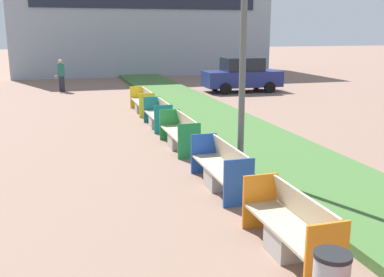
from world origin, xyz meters
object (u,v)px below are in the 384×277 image
bench_blue_frame (221,171)px  street_lamp_post (244,6)px  bench_teal_frame (158,117)px  bench_green_frame (180,135)px  pedestrian_walking (61,75)px  parked_car_distant (242,75)px  bench_yellow_frame (143,103)px  bench_orange_frame (290,231)px

bench_blue_frame → street_lamp_post: 3.49m
bench_teal_frame → street_lamp_post: bearing=-84.1°
bench_green_frame → street_lamp_post: street_lamp_post is taller
bench_blue_frame → bench_teal_frame: 6.42m
pedestrian_walking → parked_car_distant: parked_car_distant is taller
bench_blue_frame → bench_yellow_frame: (0.00, 9.52, 0.00)m
bench_orange_frame → bench_teal_frame: same height
street_lamp_post → bench_orange_frame: bearing=-99.9°
bench_teal_frame → street_lamp_post: (0.61, -5.98, 3.42)m
bench_green_frame → pedestrian_walking: (-3.17, 13.68, 0.53)m
bench_orange_frame → bench_yellow_frame: same height
bench_blue_frame → bench_green_frame: same height
bench_green_frame → pedestrian_walking: 14.05m
parked_car_distant → bench_yellow_frame: bearing=-141.7°
bench_orange_frame → parked_car_distant: (6.36, 17.43, 0.55)m
bench_blue_frame → pedestrian_walking: (-3.17, 17.14, 0.53)m
bench_blue_frame → street_lamp_post: size_ratio=0.33×
bench_green_frame → bench_yellow_frame: 6.05m
bench_yellow_frame → parked_car_distant: parked_car_distant is taller
bench_orange_frame → bench_teal_frame: bearing=90.0°
parked_car_distant → pedestrian_walking: bearing=164.7°
bench_orange_frame → bench_yellow_frame: size_ratio=0.88×
bench_orange_frame → bench_blue_frame: (0.00, 3.07, 0.01)m
bench_green_frame → pedestrian_walking: bearing=103.0°
bench_blue_frame → parked_car_distant: 15.72m
bench_blue_frame → bench_green_frame: size_ratio=0.99×
bench_green_frame → bench_teal_frame: size_ratio=1.14×
bench_blue_frame → bench_yellow_frame: size_ratio=0.95×
bench_blue_frame → bench_yellow_frame: 9.52m
bench_yellow_frame → street_lamp_post: 9.72m
street_lamp_post → parked_car_distant: bearing=67.6°
street_lamp_post → parked_car_distant: street_lamp_post is taller
bench_orange_frame → parked_car_distant: 18.56m
bench_yellow_frame → parked_car_distant: bearing=37.3°
bench_blue_frame → bench_teal_frame: size_ratio=1.13×
bench_green_frame → pedestrian_walking: size_ratio=1.28×
bench_teal_frame → parked_car_distant: size_ratio=0.47×
bench_green_frame → street_lamp_post: 4.60m
pedestrian_walking → street_lamp_post: bearing=-77.3°
bench_blue_frame → bench_teal_frame: same height
bench_blue_frame → street_lamp_post: bearing=35.3°
bench_green_frame → bench_blue_frame: bearing=-90.0°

